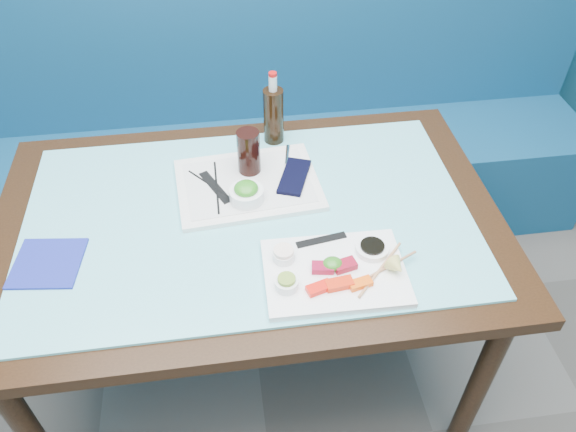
{
  "coord_description": "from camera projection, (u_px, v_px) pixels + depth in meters",
  "views": [
    {
      "loc": [
        -0.05,
        0.32,
        1.82
      ],
      "look_at": [
        0.1,
        1.39,
        0.8
      ],
      "focal_mm": 35.0,
      "sensor_mm": 36.0,
      "label": 1
    }
  ],
  "objects": [
    {
      "name": "seaweed_bowl",
      "position": [
        247.0,
        195.0,
        1.55
      ],
      "size": [
        0.12,
        0.12,
        0.04
      ],
      "primitive_type": "cylinder",
      "rotation": [
        0.0,
        0.0,
        -0.25
      ],
      "color": "white",
      "rests_on": "serving_tray"
    },
    {
      "name": "ginger_fill",
      "position": [
        284.0,
        251.0,
        1.38
      ],
      "size": [
        0.06,
        0.06,
        0.01
      ],
      "primitive_type": "cylinder",
      "rotation": [
        0.0,
        0.0,
        0.35
      ],
      "color": "#FFE3D1",
      "rests_on": "ramekin_ginger"
    },
    {
      "name": "chopstick_sleeve",
      "position": [
        321.0,
        240.0,
        1.45
      ],
      "size": [
        0.14,
        0.04,
        0.0
      ],
      "primitive_type": "cube",
      "rotation": [
        0.0,
        0.0,
        0.16
      ],
      "color": "black",
      "rests_on": "sashimi_plate"
    },
    {
      "name": "paper_placemat",
      "position": [
        248.0,
        182.0,
        1.62
      ],
      "size": [
        0.38,
        0.28,
        0.0
      ],
      "primitive_type": "cube",
      "rotation": [
        0.0,
        0.0,
        0.09
      ],
      "color": "silver",
      "rests_on": "serving_tray"
    },
    {
      "name": "cola_bottle_cap",
      "position": [
        273.0,
        74.0,
        1.64
      ],
      "size": [
        0.03,
        0.03,
        0.01
      ],
      "primitive_type": "cylinder",
      "rotation": [
        0.0,
        0.0,
        0.25
      ],
      "color": "#BC0C0B",
      "rests_on": "cola_bottle_neck"
    },
    {
      "name": "tuna_left",
      "position": [
        323.0,
        268.0,
        1.37
      ],
      "size": [
        0.06,
        0.04,
        0.02
      ],
      "primitive_type": "cube",
      "rotation": [
        0.0,
        0.0,
        -0.16
      ],
      "color": "maroon",
      "rests_on": "sashimi_plate"
    },
    {
      "name": "cola_bottle_neck",
      "position": [
        273.0,
        83.0,
        1.66
      ],
      "size": [
        0.03,
        0.03,
        0.05
      ],
      "primitive_type": "cylinder",
      "rotation": [
        0.0,
        0.0,
        -0.37
      ],
      "color": "silver",
      "rests_on": "cola_bottle_body"
    },
    {
      "name": "soy_dish",
      "position": [
        372.0,
        249.0,
        1.42
      ],
      "size": [
        0.11,
        0.11,
        0.02
      ],
      "primitive_type": "cylinder",
      "rotation": [
        0.0,
        0.0,
        -0.39
      ],
      "color": "white",
      "rests_on": "sashimi_plate"
    },
    {
      "name": "cola_glass",
      "position": [
        249.0,
        152.0,
        1.62
      ],
      "size": [
        0.08,
        0.08,
        0.14
      ],
      "primitive_type": "cylinder",
      "rotation": [
        0.0,
        0.0,
        0.21
      ],
      "color": "black",
      "rests_on": "serving_tray"
    },
    {
      "name": "wasabi_fill",
      "position": [
        287.0,
        279.0,
        1.32
      ],
      "size": [
        0.05,
        0.05,
        0.01
      ],
      "primitive_type": "cylinder",
      "rotation": [
        0.0,
        0.0,
        -0.1
      ],
      "color": "olive",
      "rests_on": "ramekin_wasabi"
    },
    {
      "name": "blue_napkin",
      "position": [
        48.0,
        263.0,
        1.41
      ],
      "size": [
        0.19,
        0.19,
        0.01
      ],
      "primitive_type": "cube",
      "rotation": [
        0.0,
        0.0,
        -0.12
      ],
      "color": "navy",
      "rests_on": "glass_top"
    },
    {
      "name": "black_chopstick_a",
      "position": [
        214.0,
        187.0,
        1.6
      ],
      "size": [
        0.14,
        0.17,
        0.01
      ],
      "primitive_type": "cylinder",
      "rotation": [
        1.57,
        0.0,
        0.69
      ],
      "color": "black",
      "rests_on": "serving_tray"
    },
    {
      "name": "seaweed_garnish",
      "position": [
        333.0,
        264.0,
        1.37
      ],
      "size": [
        0.06,
        0.05,
        0.03
      ],
      "primitive_type": "ellipsoid",
      "rotation": [
        0.0,
        0.0,
        -0.22
      ],
      "color": "#2C751B",
      "rests_on": "sashimi_plate"
    },
    {
      "name": "lemon_wedge",
      "position": [
        397.0,
        267.0,
        1.35
      ],
      "size": [
        0.06,
        0.05,
        0.05
      ],
      "primitive_type": "cone",
      "rotation": [
        1.57,
        0.0,
        0.39
      ],
      "color": "#D8CE66",
      "rests_on": "sashimi_plate"
    },
    {
      "name": "salmon_right",
      "position": [
        360.0,
        283.0,
        1.34
      ],
      "size": [
        0.06,
        0.04,
        0.01
      ],
      "primitive_type": "cube",
      "rotation": [
        0.0,
        0.0,
        0.23
      ],
      "color": "#FF550A",
      "rests_on": "sashimi_plate"
    },
    {
      "name": "wooden_chopstick_a",
      "position": [
        380.0,
        269.0,
        1.38
      ],
      "size": [
        0.15,
        0.16,
        0.01
      ],
      "primitive_type": "cylinder",
      "rotation": [
        1.57,
        0.0,
        -0.75
      ],
      "color": "tan",
      "rests_on": "sashimi_plate"
    },
    {
      "name": "dining_table",
      "position": [
        250.0,
        238.0,
        1.61
      ],
      "size": [
        1.4,
        0.9,
        0.75
      ],
      "color": "black",
      "rests_on": "ground"
    },
    {
      "name": "cola_bottle_body",
      "position": [
        274.0,
        116.0,
        1.74
      ],
      "size": [
        0.08,
        0.08,
        0.18
      ],
      "primitive_type": "cylinder",
      "rotation": [
        0.0,
        0.0,
        -0.23
      ],
      "color": "black",
      "rests_on": "glass_top"
    },
    {
      "name": "tuna_right",
      "position": [
        345.0,
        265.0,
        1.38
      ],
      "size": [
        0.06,
        0.05,
        0.02
      ],
      "primitive_type": "cube",
      "rotation": [
        0.0,
        0.0,
        0.24
      ],
      "color": "maroon",
      "rests_on": "sashimi_plate"
    },
    {
      "name": "fork",
      "position": [
        287.0,
        155.0,
        1.71
      ],
      "size": [
        0.03,
        0.09,
        0.01
      ],
      "primitive_type": "cylinder",
      "rotation": [
        1.57,
        0.0,
        -0.2
      ],
      "color": "silver",
      "rests_on": "serving_tray"
    },
    {
      "name": "navy_pouch",
      "position": [
        294.0,
        177.0,
        1.63
      ],
      "size": [
        0.12,
        0.18,
        0.01
      ],
      "primitive_type": "cube",
      "rotation": [
        0.0,
        0.0,
        -0.36
      ],
      "color": "black",
      "rests_on": "serving_tray"
    },
    {
      "name": "ramekin_wasabi",
      "position": [
        287.0,
        284.0,
        1.33
      ],
      "size": [
        0.06,
        0.06,
        0.02
      ],
      "primitive_type": "cylinder",
      "rotation": [
        0.0,
        0.0,
        -0.05
      ],
      "color": "white",
      "rests_on": "sashimi_plate"
    },
    {
      "name": "booth_bench",
      "position": [
        235.0,
        146.0,
        2.41
      ],
      "size": [
        3.0,
        0.56,
        1.17
      ],
      "color": "navy",
      "rests_on": "ground"
    },
    {
      "name": "black_chopstick_b",
      "position": [
        217.0,
        187.0,
        1.6
      ],
      "size": [
        0.01,
        0.23,
        0.01
      ],
      "primitive_type": "cylinder",
      "rotation": [
        1.57,
        0.0,
        0.01
      ],
      "color": "black",
      "rests_on": "serving_tray"
    },
    {
      "name": "soy_fill",
      "position": [
        372.0,
        246.0,
        1.41
      ],
      "size": [
        0.07,
        0.07,
        0.01
      ],
      "primitive_type": "cylinder",
      "rotation": [
        0.0,
        0.0,
        -0.2
      ],
      "color": "black",
      "rests_on": "soy_dish"
    },
    {
      "name": "tray_sleeve",
      "position": [
        215.0,
        187.0,
        1.6
      ],
      "size": [
        0.09,
        0.15,
        0.0
      ],
      "primitive_type": "cube",
      "rotation": [
        0.0,
        0.0,
        0.44
      ],
      "color": "black",
      "rests_on": "serving_tray"
    },
    {
      "name": "serving_tray",
      "position": [
        248.0,
        185.0,
        1.63
      ],
      "size": [
        0.43,
        0.34,
        0.02
      ],
      "primitive_type": "cube",
      "rotation": [
        0.0,
        0.0,
        0.08
      ],
      "color": "white",
      "rests_on": "glass_top"
    },
    {
      "name": "sashimi_plate",
      "position": [
        335.0,
        273.0,
        1.38
      ],
      "size": [
        0.35,
        0.26,
        0.02
      ],
      "primitive_type": "cube",
      "rotation": [
        0.0,
        0.0,
        -0.02
      ],
      "color": "white",
      "rests_on": "glass_top"
    },
    {
      "name": "ramekin_ginger",
      "position": [
        284.0,
        256.0,
        1.4
      ],
      "size": [
        0.06,
        0.06,
        0.02
      ],
      "primitive_type": "cylinder",
      "rotation": [
        0.0,
        0.0,
        -0.11
      ],
      "color": "white",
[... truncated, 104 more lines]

